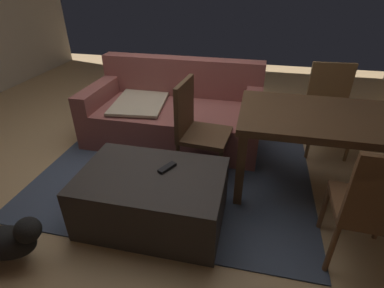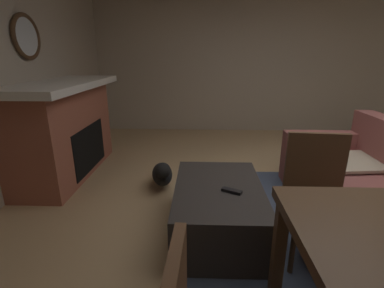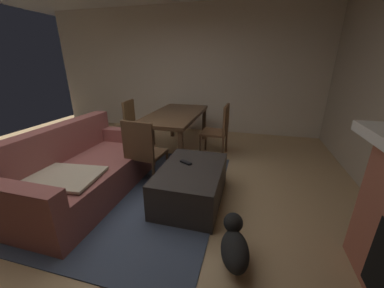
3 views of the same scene
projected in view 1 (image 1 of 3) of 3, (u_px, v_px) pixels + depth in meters
floor at (163, 154)px, 3.28m from camera, size 7.89×7.89×0.00m
area_rug at (176, 171)px, 2.98m from camera, size 2.60×2.00×0.01m
couch at (175, 113)px, 3.48m from camera, size 1.95×1.01×0.87m
ottoman_coffee_table at (153, 197)px, 2.31m from camera, size 1.09×0.72×0.44m
tv_remote at (167, 168)px, 2.26m from camera, size 0.12×0.17×0.02m
dining_table at (351, 125)px, 2.40m from camera, size 1.80×0.86×0.74m
dining_chair_south at (377, 206)px, 1.78m from camera, size 0.46×0.46×0.93m
dining_chair_north at (329, 103)px, 3.17m from camera, size 0.47×0.47×0.93m
dining_chair_west at (196, 125)px, 2.72m from camera, size 0.48×0.48×0.93m
potted_plant at (334, 88)px, 4.27m from camera, size 0.33×0.33×0.51m
small_dog at (9, 240)px, 1.98m from camera, size 0.50×0.31×0.33m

